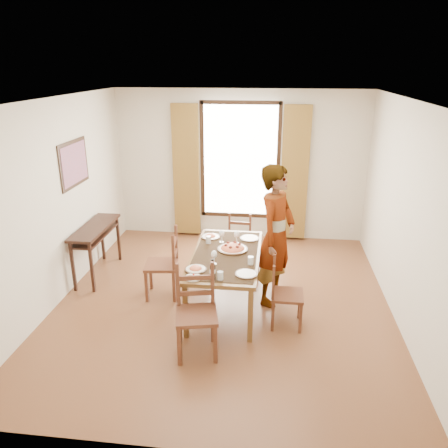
# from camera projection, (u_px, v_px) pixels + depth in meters

# --- Properties ---
(ground) EXTENTS (5.00, 5.00, 0.00)m
(ground) POSITION_uv_depth(u_px,v_px,m) (224.00, 301.00, 6.05)
(ground) COLOR #572B1B
(ground) RESTS_ON ground
(room_shell) EXTENTS (4.60, 5.10, 2.74)m
(room_shell) POSITION_uv_depth(u_px,v_px,m) (224.00, 192.00, 5.64)
(room_shell) COLOR beige
(room_shell) RESTS_ON ground
(console_table) EXTENTS (0.38, 1.20, 0.80)m
(console_table) POSITION_uv_depth(u_px,v_px,m) (95.00, 233.00, 6.60)
(console_table) COLOR black
(console_table) RESTS_ON ground
(dining_table) EXTENTS (0.88, 1.74, 0.76)m
(dining_table) POSITION_uv_depth(u_px,v_px,m) (226.00, 258.00, 5.75)
(dining_table) COLOR brown
(dining_table) RESTS_ON ground
(chair_west) EXTENTS (0.49, 0.49, 0.99)m
(chair_west) POSITION_uv_depth(u_px,v_px,m) (164.00, 265.00, 6.06)
(chair_west) COLOR #5B2E1E
(chair_west) RESTS_ON ground
(chair_north) EXTENTS (0.41, 0.41, 0.88)m
(chair_north) POSITION_uv_depth(u_px,v_px,m) (241.00, 238.00, 7.15)
(chair_north) COLOR #5B2E1E
(chair_north) RESTS_ON ground
(chair_south) EXTENTS (0.54, 0.54, 1.03)m
(chair_south) POSITION_uv_depth(u_px,v_px,m) (196.00, 314.00, 4.86)
(chair_south) COLOR #5B2E1E
(chair_south) RESTS_ON ground
(chair_east) EXTENTS (0.39, 0.39, 0.88)m
(chair_east) POSITION_uv_depth(u_px,v_px,m) (285.00, 295.00, 5.39)
(chair_east) COLOR #5B2E1E
(chair_east) RESTS_ON ground
(man) EXTENTS (1.04, 0.98, 1.92)m
(man) POSITION_uv_depth(u_px,v_px,m) (276.00, 236.00, 5.77)
(man) COLOR gray
(man) RESTS_ON ground
(plate_sw) EXTENTS (0.27, 0.27, 0.05)m
(plate_sw) POSITION_uv_depth(u_px,v_px,m) (196.00, 268.00, 5.26)
(plate_sw) COLOR silver
(plate_sw) RESTS_ON dining_table
(plate_se) EXTENTS (0.27, 0.27, 0.05)m
(plate_se) POSITION_uv_depth(u_px,v_px,m) (246.00, 273.00, 5.15)
(plate_se) COLOR silver
(plate_se) RESTS_ON dining_table
(plate_nw) EXTENTS (0.27, 0.27, 0.05)m
(plate_nw) POSITION_uv_depth(u_px,v_px,m) (210.00, 236.00, 6.24)
(plate_nw) COLOR silver
(plate_nw) RESTS_ON dining_table
(plate_ne) EXTENTS (0.27, 0.27, 0.05)m
(plate_ne) POSITION_uv_depth(u_px,v_px,m) (250.00, 237.00, 6.19)
(plate_ne) COLOR silver
(plate_ne) RESTS_ON dining_table
(pasta_platter) EXTENTS (0.40, 0.40, 0.10)m
(pasta_platter) POSITION_uv_depth(u_px,v_px,m) (233.00, 247.00, 5.82)
(pasta_platter) COLOR #B52B17
(pasta_platter) RESTS_ON dining_table
(caprese_plate) EXTENTS (0.20, 0.20, 0.04)m
(caprese_plate) POSITION_uv_depth(u_px,v_px,m) (193.00, 277.00, 5.06)
(caprese_plate) COLOR silver
(caprese_plate) RESTS_ON dining_table
(wine_glass_a) EXTENTS (0.08, 0.08, 0.18)m
(wine_glass_a) POSITION_uv_depth(u_px,v_px,m) (214.00, 257.00, 5.39)
(wine_glass_a) COLOR white
(wine_glass_a) RESTS_ON dining_table
(wine_glass_b) EXTENTS (0.08, 0.08, 0.18)m
(wine_glass_b) POSITION_uv_depth(u_px,v_px,m) (237.00, 237.00, 6.02)
(wine_glass_b) COLOR white
(wine_glass_b) RESTS_ON dining_table
(wine_glass_c) EXTENTS (0.08, 0.08, 0.18)m
(wine_glass_c) POSITION_uv_depth(u_px,v_px,m) (222.00, 236.00, 6.05)
(wine_glass_c) COLOR white
(wine_glass_c) RESTS_ON dining_table
(tumbler_a) EXTENTS (0.07, 0.07, 0.10)m
(tumbler_a) POSITION_uv_depth(u_px,v_px,m) (251.00, 260.00, 5.41)
(tumbler_a) COLOR silver
(tumbler_a) RESTS_ON dining_table
(tumbler_b) EXTENTS (0.07, 0.07, 0.10)m
(tumbler_b) POSITION_uv_depth(u_px,v_px,m) (208.00, 240.00, 6.04)
(tumbler_b) COLOR silver
(tumbler_b) RESTS_ON dining_table
(tumbler_c) EXTENTS (0.07, 0.07, 0.10)m
(tumbler_c) POSITION_uv_depth(u_px,v_px,m) (220.00, 276.00, 5.02)
(tumbler_c) COLOR silver
(tumbler_c) RESTS_ON dining_table
(wine_bottle) EXTENTS (0.07, 0.07, 0.25)m
(wine_bottle) POSITION_uv_depth(u_px,v_px,m) (213.00, 269.00, 5.02)
(wine_bottle) COLOR black
(wine_bottle) RESTS_ON dining_table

